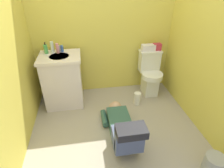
{
  "coord_description": "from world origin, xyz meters",
  "views": [
    {
      "loc": [
        -0.35,
        -1.81,
        1.82
      ],
      "look_at": [
        0.03,
        0.46,
        0.45
      ],
      "focal_mm": 29.5,
      "sensor_mm": 36.0,
      "label": 1
    }
  ],
  "objects": [
    {
      "name": "vanity_cabinet",
      "position": [
        -0.69,
        0.76,
        0.42
      ],
      "size": [
        0.6,
        0.52,
        0.82
      ],
      "color": "silver",
      "rests_on": "ground_plane"
    },
    {
      "name": "toilet",
      "position": [
        0.75,
        0.83,
        0.37
      ],
      "size": [
        0.36,
        0.46,
        0.75
      ],
      "color": "silver",
      "rests_on": "ground_plane"
    },
    {
      "name": "ground_plane",
      "position": [
        0.0,
        0.0,
        -0.02
      ],
      "size": [
        2.74,
        3.17,
        0.04
      ],
      "primitive_type": "cube",
      "color": "#A19885"
    },
    {
      "name": "wall_right",
      "position": [
        1.16,
        0.0,
        1.2
      ],
      "size": [
        0.08,
        2.17,
        2.4
      ],
      "primitive_type": "cube",
      "color": "#D9C84D",
      "rests_on": "ground_plane"
    },
    {
      "name": "paper_towel_roll",
      "position": [
        0.45,
        0.51,
        0.1
      ],
      "size": [
        0.11,
        0.11,
        0.2
      ],
      "primitive_type": "cylinder",
      "color": "white",
      "rests_on": "ground_plane"
    },
    {
      "name": "soap_dispenser",
      "position": [
        -0.88,
        0.88,
        0.89
      ],
      "size": [
        0.06,
        0.06,
        0.17
      ],
      "color": "#46A050",
      "rests_on": "vanity_cabinet"
    },
    {
      "name": "faucet",
      "position": [
        -0.69,
        0.9,
        0.87
      ],
      "size": [
        0.02,
        0.02,
        0.1
      ],
      "primitive_type": "cylinder",
      "color": "silver",
      "rests_on": "vanity_cabinet"
    },
    {
      "name": "wall_back",
      "position": [
        0.0,
        1.13,
        1.2
      ],
      "size": [
        2.4,
        0.08,
        2.4
      ],
      "primitive_type": "cube",
      "color": "#D9C84D",
      "rests_on": "ground_plane"
    },
    {
      "name": "bottle_clear",
      "position": [
        -0.79,
        0.89,
        0.9
      ],
      "size": [
        0.05,
        0.05,
        0.17
      ],
      "primitive_type": "cylinder",
      "color": "silver",
      "rests_on": "vanity_cabinet"
    },
    {
      "name": "person_plumber",
      "position": [
        0.06,
        -0.16,
        0.18
      ],
      "size": [
        0.39,
        1.06,
        0.52
      ],
      "color": "#33594C",
      "rests_on": "ground_plane"
    },
    {
      "name": "bottle_blue",
      "position": [
        -0.66,
        0.9,
        0.87
      ],
      "size": [
        0.04,
        0.04,
        0.1
      ],
      "primitive_type": "cylinder",
      "color": "#3D67BD",
      "rests_on": "vanity_cabinet"
    },
    {
      "name": "trash_can",
      "position": [
        0.9,
        -0.79,
        0.11
      ],
      "size": [
        0.21,
        0.21,
        0.23
      ],
      "primitive_type": "cylinder",
      "color": "#979992",
      "rests_on": "ground_plane"
    },
    {
      "name": "tissue_box",
      "position": [
        0.7,
        0.92,
        0.8
      ],
      "size": [
        0.22,
        0.11,
        0.1
      ],
      "primitive_type": "cube",
      "color": "silver",
      "rests_on": "toilet"
    },
    {
      "name": "toiletry_bag",
      "position": [
        0.85,
        0.92,
        0.81
      ],
      "size": [
        0.12,
        0.09,
        0.11
      ],
      "primitive_type": "cube",
      "color": "#B22D3F",
      "rests_on": "toilet"
    },
    {
      "name": "bottle_pink",
      "position": [
        -0.72,
        0.86,
        0.89
      ],
      "size": [
        0.04,
        0.04,
        0.15
      ],
      "primitive_type": "cylinder",
      "color": "pink",
      "rests_on": "vanity_cabinet"
    }
  ]
}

